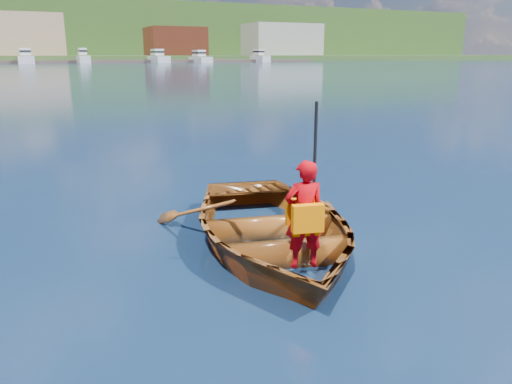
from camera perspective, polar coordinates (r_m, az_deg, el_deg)
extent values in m
plane|color=#111F3F|center=(5.44, -1.25, -10.38)|extent=(600.00, 600.00, 0.00)
imported|color=brown|center=(6.32, 1.69, -4.02)|extent=(3.61, 4.48, 0.82)
imported|color=#C0020B|center=(5.40, 5.55, -2.61)|extent=(0.49, 0.37, 1.20)
cube|color=orange|center=(5.29, 5.94, -3.01)|extent=(0.35, 0.17, 0.30)
cube|color=orange|center=(5.51, 5.17, -2.24)|extent=(0.35, 0.15, 0.30)
cube|color=orange|center=(5.46, 5.50, -4.41)|extent=(0.34, 0.28, 0.05)
cylinder|color=black|center=(5.50, 6.65, 0.90)|extent=(0.04, 0.04, 1.79)
cube|color=#386023|center=(194.52, -24.48, 13.73)|extent=(400.00, 80.00, 2.00)
cube|color=#2E481F|center=(244.66, -24.88, 16.13)|extent=(400.00, 100.00, 22.00)
cube|color=#4E3F38|center=(152.64, -22.66, 13.58)|extent=(160.00, 12.10, 0.80)
cube|color=tan|center=(169.63, -26.41, 15.84)|extent=(30.00, 16.00, 12.00)
cube|color=brown|center=(175.92, -9.22, 16.62)|extent=(18.00, 16.00, 9.00)
cube|color=gray|center=(190.55, 2.97, 16.99)|extent=(26.00, 16.00, 11.00)
cube|color=silver|center=(147.51, -24.77, 13.51)|extent=(3.82, 13.64, 2.13)
cube|color=silver|center=(148.87, -24.87, 14.35)|extent=(2.67, 6.14, 1.80)
cube|color=black|center=(148.87, -24.88, 14.39)|extent=(2.75, 6.41, 0.50)
cube|color=silver|center=(148.26, -19.13, 14.08)|extent=(2.78, 9.94, 2.23)
cube|color=silver|center=(149.25, -19.24, 14.94)|extent=(1.95, 4.47, 1.80)
cube|color=black|center=(149.25, -19.25, 14.97)|extent=(2.00, 4.67, 0.50)
cube|color=silver|center=(151.77, -11.07, 14.61)|extent=(3.70, 13.20, 2.06)
cube|color=silver|center=(153.04, -11.23, 15.41)|extent=(2.59, 5.94, 1.80)
cube|color=black|center=(153.04, -11.23, 15.44)|extent=(2.66, 6.20, 0.50)
cube|color=silver|center=(155.23, -6.37, 14.77)|extent=(3.54, 12.65, 1.81)
cube|color=silver|center=(156.42, -6.54, 15.50)|extent=(2.48, 5.69, 1.80)
cube|color=black|center=(156.42, -6.55, 15.53)|extent=(2.55, 5.94, 0.50)
cube|color=silver|center=(162.41, 0.45, 14.94)|extent=(2.77, 9.90, 2.17)
cube|color=silver|center=(163.30, 0.30, 15.71)|extent=(1.94, 4.45, 1.80)
cube|color=black|center=(163.31, 0.30, 15.75)|extent=(2.00, 4.65, 0.50)
cylinder|color=#382314|center=(207.08, -10.62, 15.92)|extent=(0.80, 0.80, 3.31)
sphere|color=#236026|center=(207.18, -10.68, 17.14)|extent=(6.17, 6.17, 6.17)
cylinder|color=#382314|center=(214.26, -7.60, 16.27)|extent=(0.80, 0.80, 3.54)
sphere|color=#236026|center=(214.39, -7.65, 17.53)|extent=(6.61, 6.61, 6.61)
cylinder|color=#382314|center=(308.77, 7.76, 18.10)|extent=(0.80, 0.80, 3.34)
sphere|color=#236026|center=(309.02, 7.79, 18.92)|extent=(6.24, 6.24, 6.24)
cylinder|color=#382314|center=(235.73, -8.37, 17.07)|extent=(0.80, 0.80, 2.57)
sphere|color=#236026|center=(235.86, -8.40, 17.90)|extent=(4.79, 4.79, 4.79)
cylinder|color=#382314|center=(243.34, -25.99, 16.53)|extent=(0.80, 0.80, 2.88)
sphere|color=#236026|center=(243.54, -26.10, 17.42)|extent=(5.38, 5.38, 5.38)
cylinder|color=#382314|center=(257.90, -12.01, 17.99)|extent=(0.80, 0.80, 3.64)
sphere|color=#236026|center=(258.18, -12.07, 19.06)|extent=(6.80, 6.80, 6.80)
cylinder|color=#382314|center=(295.79, 2.52, 18.31)|extent=(0.80, 0.80, 2.50)
sphere|color=#236026|center=(295.98, 2.53, 18.96)|extent=(4.66, 4.66, 4.66)
cylinder|color=#382314|center=(252.82, 14.09, 15.57)|extent=(0.80, 0.80, 3.50)
sphere|color=#236026|center=(252.91, 14.16, 16.62)|extent=(6.53, 6.53, 6.53)
cylinder|color=#382314|center=(255.22, 13.71, 15.73)|extent=(0.80, 0.80, 3.66)
sphere|color=#236026|center=(255.33, 13.78, 16.83)|extent=(6.83, 6.83, 6.83)
cylinder|color=#382314|center=(285.70, -21.50, 18.34)|extent=(0.80, 0.80, 3.51)
sphere|color=#236026|center=(286.06, -21.60, 19.27)|extent=(6.56, 6.56, 6.56)
cylinder|color=#382314|center=(227.84, -12.19, 16.90)|extent=(0.80, 0.80, 3.69)
sphere|color=#236026|center=(228.04, -12.26, 18.13)|extent=(6.88, 6.88, 6.88)
cylinder|color=#382314|center=(282.30, 5.28, 17.82)|extent=(0.80, 0.80, 4.01)
sphere|color=#236026|center=(282.58, 5.30, 18.91)|extent=(7.49, 7.49, 7.49)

